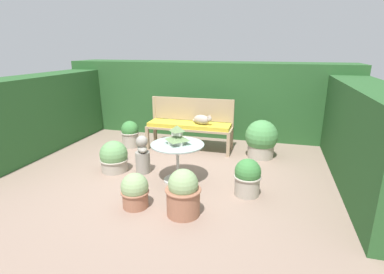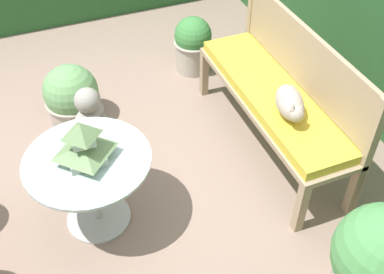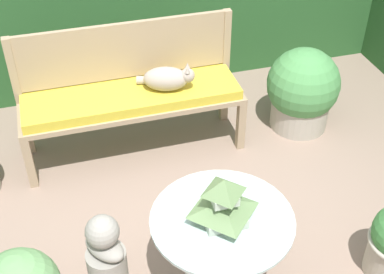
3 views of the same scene
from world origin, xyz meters
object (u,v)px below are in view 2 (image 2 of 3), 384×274
potted_plant_bench_left (382,262)px  potted_plant_patio_mid (193,44)px  potted_plant_path_edge (72,97)px  cat (290,103)px  patio_table (90,173)px  pagoda_birdhouse (84,145)px  garden_bust (92,125)px  garden_bench (273,99)px

potted_plant_bench_left → potted_plant_patio_mid: (-2.58, -0.10, -0.07)m
potted_plant_patio_mid → potted_plant_path_edge: potted_plant_patio_mid is taller
cat → potted_plant_patio_mid: (-1.47, -0.12, -0.36)m
patio_table → pagoda_birdhouse: bearing=-116.6°
patio_table → garden_bust: size_ratio=1.27×
garden_bust → garden_bench: bearing=127.5°
garden_bench → potted_plant_path_edge: size_ratio=3.28×
patio_table → pagoda_birdhouse: 0.24m
garden_bust → potted_plant_bench_left: size_ratio=0.89×
garden_bench → pagoda_birdhouse: (0.22, -1.42, 0.24)m
patio_table → potted_plant_patio_mid: (-1.42, 1.27, -0.19)m
garden_bust → potted_plant_bench_left: 2.17m
potted_plant_bench_left → garden_bench: bearing=177.8°
patio_table → garden_bust: bearing=167.7°
patio_table → pagoda_birdhouse: (-0.00, -0.00, 0.24)m
potted_plant_path_edge → cat: bearing=48.6°
cat → potted_plant_patio_mid: 1.51m
garden_bench → potted_plant_patio_mid: size_ratio=3.10×
pagoda_birdhouse → garden_bust: bearing=167.7°
cat → garden_bust: 1.46m
pagoda_birdhouse → potted_plant_bench_left: pagoda_birdhouse is taller
cat → patio_table: cat is taller
patio_table → potted_plant_patio_mid: 1.92m
garden_bench → potted_plant_path_edge: (-0.89, -1.35, -0.23)m
pagoda_birdhouse → potted_plant_path_edge: bearing=176.1°
cat → pagoda_birdhouse: size_ratio=1.38×
potted_plant_patio_mid → cat: bearing=4.6°
potted_plant_bench_left → potted_plant_path_edge: 2.62m
patio_table → potted_plant_bench_left: potted_plant_bench_left is taller
garden_bust → potted_plant_patio_mid: bearing=-179.9°
pagoda_birdhouse → potted_plant_path_edge: pagoda_birdhouse is taller
potted_plant_bench_left → pagoda_birdhouse: bearing=-130.2°
cat → potted_plant_bench_left: (1.11, -0.02, -0.29)m
pagoda_birdhouse → potted_plant_patio_mid: 1.96m
cat → potted_plant_bench_left: bearing=15.0°
cat → potted_plant_path_edge: size_ratio=0.81×
garden_bust → patio_table: bearing=43.0°
garden_bust → potted_plant_bench_left: bearing=89.7°
patio_table → potted_plant_path_edge: patio_table is taller
potted_plant_path_edge → patio_table: bearing=-3.9°
pagoda_birdhouse → garden_bust: pagoda_birdhouse is taller
pagoda_birdhouse → garden_bench: bearing=99.0°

